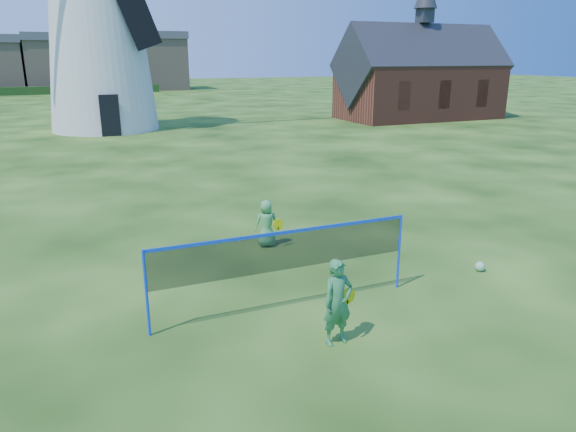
# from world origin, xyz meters

# --- Properties ---
(ground) EXTENTS (220.00, 220.00, 0.00)m
(ground) POSITION_xyz_m (0.00, 0.00, 0.00)
(ground) COLOR black
(ground) RESTS_ON ground
(windmill) EXTENTS (15.97, 6.66, 20.84)m
(windmill) POSITION_xyz_m (-1.04, 27.71, 7.00)
(windmill) COLOR silver
(windmill) RESTS_ON ground
(chapel) EXTENTS (12.43, 6.03, 10.51)m
(chapel) POSITION_xyz_m (21.67, 25.18, 2.96)
(chapel) COLOR brown
(chapel) RESTS_ON ground
(badminton_net) EXTENTS (5.05, 0.05, 1.55)m
(badminton_net) POSITION_xyz_m (-0.28, -0.48, 1.14)
(badminton_net) COLOR blue
(badminton_net) RESTS_ON ground
(player_girl) EXTENTS (0.70, 0.40, 1.46)m
(player_girl) POSITION_xyz_m (0.04, -1.93, 0.73)
(player_girl) COLOR #317C47
(player_girl) RESTS_ON ground
(player_boy) EXTENTS (0.68, 0.47, 1.18)m
(player_boy) POSITION_xyz_m (0.65, 2.89, 0.59)
(player_boy) COLOR #4C9E58
(player_boy) RESTS_ON ground
(play_ball) EXTENTS (0.22, 0.22, 0.22)m
(play_ball) POSITION_xyz_m (4.40, -0.49, 0.11)
(play_ball) COLOR green
(play_ball) RESTS_ON ground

